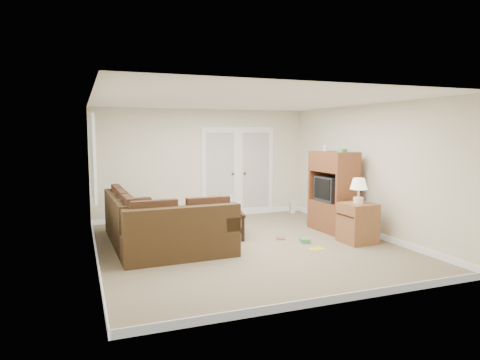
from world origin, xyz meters
name	(u,v)px	position (x,y,z in m)	size (l,w,h in m)	color
floor	(247,245)	(0.00, 0.00, 0.00)	(5.50, 5.50, 0.00)	gray
ceiling	(247,100)	(0.00, 0.00, 2.50)	(5.00, 5.50, 0.02)	white
wall_left	(93,180)	(-2.50, 0.00, 1.25)	(0.02, 5.50, 2.50)	#ECE6CD
wall_right	(368,170)	(2.50, 0.00, 1.25)	(0.02, 5.50, 2.50)	#ECE6CD
wall_back	(203,164)	(0.00, 2.75, 1.25)	(5.00, 0.02, 2.50)	#ECE6CD
wall_front	(338,196)	(0.00, -2.75, 1.25)	(5.00, 0.02, 2.50)	#ECE6CD
baseboards	(247,243)	(0.00, 0.00, 0.05)	(5.00, 5.50, 0.10)	silver
french_doors	(238,172)	(0.85, 2.71, 1.04)	(1.80, 0.05, 2.13)	silver
window_left	(93,157)	(-2.46, 1.00, 1.55)	(0.05, 1.92, 1.42)	silver
sectional_sofa	(154,229)	(-1.55, 0.43, 0.33)	(1.93, 2.78, 0.85)	#402D18
coffee_table	(225,221)	(-0.09, 0.90, 0.27)	(0.82, 1.29, 0.81)	black
tv_armoire	(333,191)	(2.02, 0.45, 0.80)	(0.60, 1.02, 1.71)	brown
side_cabinet	(358,220)	(1.92, -0.52, 0.42)	(0.57, 0.57, 1.16)	#915B35
space_heater	(292,207)	(2.18, 2.45, 0.15)	(0.12, 0.10, 0.30)	white
floor_magazine	(317,249)	(1.02, -0.63, 0.00)	(0.27, 0.21, 0.01)	gold
floor_greenbox	(305,240)	(1.04, -0.19, 0.04)	(0.15, 0.20, 0.08)	#479C50
floor_book	(277,238)	(0.69, 0.25, 0.01)	(0.16, 0.22, 0.02)	brown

